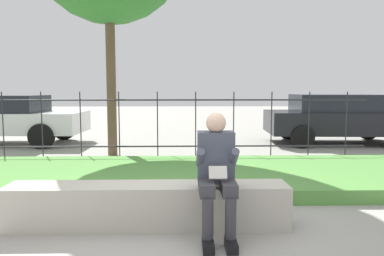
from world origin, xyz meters
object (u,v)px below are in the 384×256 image
stone_bench (148,208)px  car_parked_left (4,118)px  car_parked_right (337,118)px  person_seated_reader (217,169)px

stone_bench → car_parked_left: bearing=125.2°
car_parked_right → car_parked_left: (-9.33, 0.13, 0.00)m
stone_bench → person_seated_reader: size_ratio=2.42×
stone_bench → car_parked_left: car_parked_left is taller
stone_bench → person_seated_reader: 0.92m
stone_bench → car_parked_left: (-4.59, 6.50, 0.52)m
car_parked_right → car_parked_left: bearing=-177.3°
person_seated_reader → car_parked_right: bearing=58.8°
stone_bench → car_parked_left: size_ratio=0.72×
person_seated_reader → car_parked_right: size_ratio=0.32×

